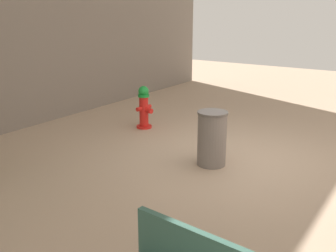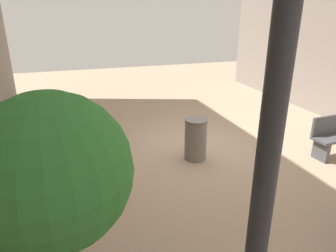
{
  "view_description": "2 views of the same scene",
  "coord_description": "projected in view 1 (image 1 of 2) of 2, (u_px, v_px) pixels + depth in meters",
  "views": [
    {
      "loc": [
        -2.63,
        6.11,
        2.57
      ],
      "look_at": [
        1.27,
        0.37,
        0.48
      ],
      "focal_mm": 41.74,
      "sensor_mm": 36.0,
      "label": 1
    },
    {
      "loc": [
        2.8,
        6.23,
        3.13
      ],
      "look_at": [
        0.76,
        0.1,
        0.68
      ],
      "focal_mm": 32.58,
      "sensor_mm": 36.0,
      "label": 2
    }
  ],
  "objects": [
    {
      "name": "ground_plane",
      "position": [
        238.0,
        158.0,
        7.0
      ],
      "size": [
        23.4,
        23.4,
        0.0
      ],
      "primitive_type": "plane",
      "color": "tan"
    },
    {
      "name": "fire_hydrant",
      "position": [
        144.0,
        107.0,
        8.64
      ],
      "size": [
        0.41,
        0.43,
        0.95
      ],
      "color": "red",
      "rests_on": "ground_plane"
    },
    {
      "name": "trash_bin",
      "position": [
        212.0,
        138.0,
        6.58
      ],
      "size": [
        0.51,
        0.51,
        0.94
      ],
      "color": "slate",
      "rests_on": "ground_plane"
    }
  ]
}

